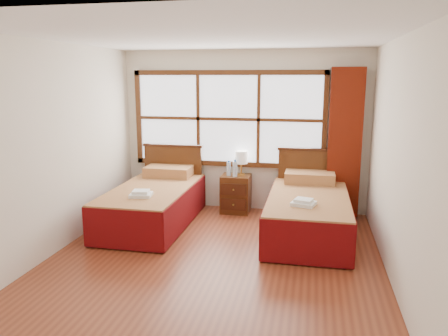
# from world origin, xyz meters

# --- Properties ---
(floor) EXTENTS (4.50, 4.50, 0.00)m
(floor) POSITION_xyz_m (0.00, 0.00, 0.00)
(floor) COLOR brown
(floor) RESTS_ON ground
(ceiling) EXTENTS (4.50, 4.50, 0.00)m
(ceiling) POSITION_xyz_m (0.00, 0.00, 2.60)
(ceiling) COLOR white
(ceiling) RESTS_ON wall_back
(wall_back) EXTENTS (4.00, 0.00, 4.00)m
(wall_back) POSITION_xyz_m (0.00, 2.25, 1.30)
(wall_back) COLOR silver
(wall_back) RESTS_ON floor
(wall_left) EXTENTS (0.00, 4.50, 4.50)m
(wall_left) POSITION_xyz_m (-2.00, 0.00, 1.30)
(wall_left) COLOR silver
(wall_left) RESTS_ON floor
(wall_right) EXTENTS (0.00, 4.50, 4.50)m
(wall_right) POSITION_xyz_m (2.00, 0.00, 1.30)
(wall_right) COLOR silver
(wall_right) RESTS_ON floor
(window) EXTENTS (3.16, 0.06, 1.56)m
(window) POSITION_xyz_m (-0.25, 2.21, 1.50)
(window) COLOR white
(window) RESTS_ON wall_back
(curtain) EXTENTS (0.50, 0.16, 2.30)m
(curtain) POSITION_xyz_m (1.60, 2.11, 1.17)
(curtain) COLOR maroon
(curtain) RESTS_ON wall_back
(bed_left) EXTENTS (1.09, 2.12, 1.06)m
(bed_left) POSITION_xyz_m (-1.18, 1.20, 0.32)
(bed_left) COLOR #38190B
(bed_left) RESTS_ON floor
(bed_right) EXTENTS (1.10, 2.14, 1.07)m
(bed_right) POSITION_xyz_m (1.09, 1.20, 0.33)
(bed_right) COLOR #38190B
(bed_right) RESTS_ON floor
(nightstand) EXTENTS (0.46, 0.46, 0.61)m
(nightstand) POSITION_xyz_m (-0.08, 1.99, 0.31)
(nightstand) COLOR #4B2610
(nightstand) RESTS_ON floor
(towels_left) EXTENTS (0.33, 0.30, 0.09)m
(towels_left) POSITION_xyz_m (-1.16, 0.65, 0.61)
(towels_left) COLOR white
(towels_left) RESTS_ON bed_left
(towels_right) EXTENTS (0.34, 0.32, 0.08)m
(towels_right) POSITION_xyz_m (1.03, 0.65, 0.61)
(towels_right) COLOR white
(towels_right) RESTS_ON bed_right
(lamp) EXTENTS (0.20, 0.20, 0.39)m
(lamp) POSITION_xyz_m (0.00, 2.05, 0.89)
(lamp) COLOR gold
(lamp) RESTS_ON nightstand
(bottle_near) EXTENTS (0.07, 0.07, 0.25)m
(bottle_near) POSITION_xyz_m (-0.19, 1.95, 0.73)
(bottle_near) COLOR silver
(bottle_near) RESTS_ON nightstand
(bottle_far) EXTENTS (0.07, 0.07, 0.27)m
(bottle_far) POSITION_xyz_m (-0.08, 1.92, 0.74)
(bottle_far) COLOR silver
(bottle_far) RESTS_ON nightstand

